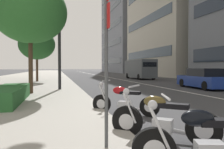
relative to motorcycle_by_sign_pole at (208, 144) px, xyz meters
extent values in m
cube|color=#A39E93|center=(30.26, 5.70, -0.34)|extent=(160.00, 10.24, 0.15)
cube|color=silver|center=(35.26, -5.55, -0.41)|extent=(110.00, 0.16, 0.01)
cylinder|color=black|center=(0.21, 0.73, -0.10)|extent=(0.29, 0.64, 0.63)
cylinder|color=silver|center=(0.21, 0.73, -0.10)|extent=(0.21, 0.34, 0.32)
cube|color=black|center=(-0.06, -0.19, 0.30)|extent=(0.39, 0.68, 0.10)
ellipsoid|color=black|center=(0.04, 0.14, 0.36)|extent=(0.36, 0.51, 0.24)
cylinder|color=silver|center=(0.12, 0.67, 0.21)|extent=(0.13, 0.32, 0.64)
cylinder|color=silver|center=(0.26, 0.63, 0.21)|extent=(0.13, 0.32, 0.64)
cylinder|color=silver|center=(0.17, 0.57, 0.66)|extent=(0.59, 0.21, 0.04)
sphere|color=silver|center=(0.22, 0.74, 0.54)|extent=(0.14, 0.14, 0.14)
cylinder|color=black|center=(1.91, 0.60, -0.08)|extent=(0.52, 0.60, 0.67)
cylinder|color=silver|center=(1.91, 0.60, -0.08)|extent=(0.31, 0.34, 0.33)
cylinder|color=black|center=(0.94, -0.59, -0.08)|extent=(0.52, 0.60, 0.67)
cylinder|color=silver|center=(0.94, -0.59, -0.08)|extent=(0.31, 0.34, 0.33)
cube|color=silver|center=(1.42, 0.01, -0.10)|extent=(0.44, 0.46, 0.28)
cube|color=black|center=(1.31, -0.13, 0.32)|extent=(0.57, 0.64, 0.10)
ellipsoid|color=brown|center=(1.53, 0.14, 0.38)|extent=(0.48, 0.51, 0.24)
cylinder|color=silver|center=(1.80, 0.59, 0.23)|extent=(0.23, 0.27, 0.64)
cylinder|color=silver|center=(1.91, 0.50, 0.23)|extent=(0.23, 0.27, 0.64)
cylinder|color=silver|center=(1.81, 0.48, 0.68)|extent=(0.49, 0.41, 0.04)
sphere|color=silver|center=(1.92, 0.62, 0.56)|extent=(0.14, 0.14, 0.14)
cylinder|color=silver|center=(1.36, -0.30, -0.21)|extent=(0.50, 0.59, 0.16)
cylinder|color=black|center=(4.62, 0.64, -0.11)|extent=(0.45, 0.56, 0.61)
cylinder|color=silver|center=(4.62, 0.64, -0.11)|extent=(0.28, 0.32, 0.30)
cylinder|color=black|center=(3.70, -0.65, -0.11)|extent=(0.45, 0.56, 0.61)
cylinder|color=silver|center=(3.70, -0.65, -0.11)|extent=(0.28, 0.32, 0.30)
cube|color=silver|center=(4.16, 0.00, -0.13)|extent=(0.43, 0.46, 0.28)
cube|color=black|center=(4.05, -0.15, 0.29)|extent=(0.55, 0.65, 0.10)
ellipsoid|color=#AD1116|center=(4.26, 0.13, 0.35)|extent=(0.46, 0.51, 0.24)
cylinder|color=silver|center=(4.52, 0.62, 0.19)|extent=(0.22, 0.28, 0.64)
cylinder|color=silver|center=(4.63, 0.54, 0.19)|extent=(0.22, 0.28, 0.64)
cylinder|color=silver|center=(4.53, 0.51, 0.65)|extent=(0.51, 0.38, 0.04)
sphere|color=silver|center=(4.63, 0.66, 0.53)|extent=(0.14, 0.14, 0.14)
cylinder|color=silver|center=(4.11, -0.31, -0.23)|extent=(0.47, 0.61, 0.16)
cube|color=navy|center=(11.79, -8.10, 0.10)|extent=(4.74, 2.02, 0.73)
cube|color=black|center=(11.59, -8.09, 0.73)|extent=(2.46, 1.76, 0.54)
cylinder|color=black|center=(13.37, -7.36, -0.10)|extent=(0.63, 0.25, 0.62)
cylinder|color=black|center=(13.29, -8.99, -0.10)|extent=(0.63, 0.25, 0.62)
cylinder|color=black|center=(10.30, -7.21, -0.10)|extent=(0.63, 0.25, 0.62)
cube|color=#4C5156|center=(25.72, -8.39, 0.93)|extent=(6.19, 2.28, 2.25)
cube|color=black|center=(22.68, -8.50, 1.43)|extent=(0.10, 1.73, 0.56)
cylinder|color=black|center=(27.77, -7.39, -0.05)|extent=(0.73, 0.29, 0.72)
cylinder|color=black|center=(27.84, -9.24, -0.05)|extent=(0.73, 0.29, 0.72)
cylinder|color=black|center=(23.61, -7.54, -0.05)|extent=(0.73, 0.29, 0.72)
cylinder|color=black|center=(23.67, -9.40, -0.05)|extent=(0.73, 0.29, 0.72)
cylinder|color=#47494C|center=(0.93, 1.27, 1.17)|extent=(0.06, 0.06, 2.88)
cube|color=red|center=(0.93, 1.25, 1.91)|extent=(0.32, 0.02, 0.40)
cylinder|color=#232326|center=(11.80, 1.91, 4.23)|extent=(0.18, 0.18, 8.99)
cube|color=#194C99|center=(11.45, 1.91, 4.49)|extent=(0.56, 0.03, 1.10)
cube|color=#194C99|center=(12.15, 1.91, 4.49)|extent=(0.56, 0.03, 1.10)
cube|color=#28602D|center=(6.84, 3.92, 0.02)|extent=(4.55, 1.10, 0.58)
cylinder|color=#473323|center=(9.89, 3.39, 1.13)|extent=(0.22, 0.22, 2.78)
ellipsoid|color=#2D6B2D|center=(9.89, 3.39, 3.93)|extent=(3.78, 3.78, 3.21)
cylinder|color=#473323|center=(20.64, 3.93, 0.87)|extent=(0.22, 0.22, 2.27)
ellipsoid|color=#265B28|center=(20.64, 3.93, 3.29)|extent=(3.44, 3.44, 2.92)
cube|color=#384756|center=(37.31, -13.64, 3.51)|extent=(20.29, 0.08, 1.50)
cube|color=#384756|center=(37.31, -13.64, 9.52)|extent=(20.29, 0.08, 1.50)
cube|color=slate|center=(66.26, -22.54, 20.44)|extent=(27.59, 17.73, 41.71)
cube|color=#2D3842|center=(66.26, -13.64, 2.92)|extent=(24.83, 0.08, 1.50)
cube|color=#2D3842|center=(66.26, -13.64, 8.05)|extent=(24.83, 0.08, 1.50)
cube|color=#2D3842|center=(66.26, -13.64, 13.17)|extent=(24.83, 0.08, 1.50)
cube|color=#2D3842|center=(66.26, -13.64, 18.30)|extent=(24.83, 0.08, 1.50)
camera|label=1|loc=(-2.87, 2.07, 1.08)|focal=37.46mm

